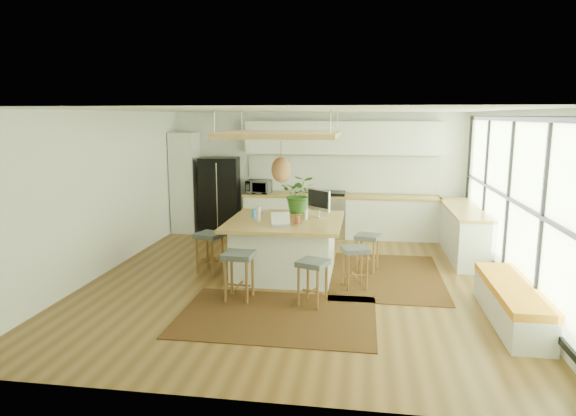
% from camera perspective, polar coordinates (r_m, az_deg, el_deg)
% --- Properties ---
extents(floor, '(7.00, 7.00, 0.00)m').
position_cam_1_polar(floor, '(8.20, 0.87, -8.25)').
color(floor, brown).
rests_on(floor, ground).
extents(ceiling, '(7.00, 7.00, 0.00)m').
position_cam_1_polar(ceiling, '(7.77, 0.93, 10.98)').
color(ceiling, white).
rests_on(ceiling, ground).
extents(wall_back, '(6.50, 0.00, 6.50)m').
position_cam_1_polar(wall_back, '(11.32, 3.27, 3.92)').
color(wall_back, white).
rests_on(wall_back, ground).
extents(wall_front, '(6.50, 0.00, 6.50)m').
position_cam_1_polar(wall_front, '(4.50, -5.07, -6.00)').
color(wall_front, white).
rests_on(wall_front, ground).
extents(wall_left, '(0.00, 7.00, 7.00)m').
position_cam_1_polar(wall_left, '(8.90, -20.33, 1.54)').
color(wall_left, white).
rests_on(wall_left, ground).
extents(wall_right, '(0.00, 7.00, 7.00)m').
position_cam_1_polar(wall_right, '(8.11, 24.30, 0.46)').
color(wall_right, white).
rests_on(wall_right, ground).
extents(window_wall, '(0.10, 6.20, 2.60)m').
position_cam_1_polar(window_wall, '(8.10, 24.12, 0.81)').
color(window_wall, black).
rests_on(window_wall, wall_right).
extents(pantry, '(0.55, 0.60, 2.25)m').
position_cam_1_polar(pantry, '(11.68, -11.48, 2.82)').
color(pantry, white).
rests_on(pantry, floor).
extents(back_counter_base, '(4.20, 0.60, 0.88)m').
position_cam_1_polar(back_counter_base, '(11.10, 5.89, -0.99)').
color(back_counter_base, white).
rests_on(back_counter_base, floor).
extents(back_counter_top, '(4.24, 0.64, 0.05)m').
position_cam_1_polar(back_counter_top, '(11.02, 5.94, 1.35)').
color(back_counter_top, '#A6803B').
rests_on(back_counter_top, back_counter_base).
extents(backsplash, '(4.20, 0.02, 0.80)m').
position_cam_1_polar(backsplash, '(11.26, 6.05, 3.85)').
color(backsplash, white).
rests_on(backsplash, wall_back).
extents(upper_cabinets, '(4.20, 0.34, 0.70)m').
position_cam_1_polar(upper_cabinets, '(11.04, 6.09, 7.89)').
color(upper_cabinets, white).
rests_on(upper_cabinets, wall_back).
extents(range, '(0.76, 0.62, 1.00)m').
position_cam_1_polar(range, '(11.11, 4.61, -0.65)').
color(range, '#A5A5AA').
rests_on(range, floor).
extents(right_counter_base, '(0.60, 2.50, 0.88)m').
position_cam_1_polar(right_counter_base, '(10.12, 19.16, -2.64)').
color(right_counter_base, white).
rests_on(right_counter_base, floor).
extents(right_counter_top, '(0.64, 2.54, 0.05)m').
position_cam_1_polar(right_counter_top, '(10.03, 19.32, -0.08)').
color(right_counter_top, '#A6803B').
rests_on(right_counter_top, right_counter_base).
extents(window_bench, '(0.52, 2.00, 0.50)m').
position_cam_1_polar(window_bench, '(7.18, 23.88, -9.81)').
color(window_bench, white).
rests_on(window_bench, floor).
extents(ceiling_panel, '(1.86, 1.86, 0.80)m').
position_cam_1_polar(ceiling_panel, '(8.23, -0.80, 6.42)').
color(ceiling_panel, '#A6803B').
rests_on(ceiling_panel, ceiling).
extents(rug_near, '(2.60, 1.80, 0.01)m').
position_cam_1_polar(rug_near, '(6.84, -1.28, -12.08)').
color(rug_near, black).
rests_on(rug_near, floor).
extents(rug_right, '(1.80, 2.60, 0.01)m').
position_cam_1_polar(rug_right, '(8.59, 10.99, -7.53)').
color(rug_right, black).
rests_on(rug_right, floor).
extents(fridge, '(0.91, 0.74, 1.71)m').
position_cam_1_polar(fridge, '(11.45, -7.69, 1.78)').
color(fridge, black).
rests_on(fridge, floor).
extents(island, '(1.85, 1.85, 0.93)m').
position_cam_1_polar(island, '(8.42, -0.32, -4.43)').
color(island, '#A6803B').
rests_on(island, floor).
extents(stool_near_left, '(0.44, 0.44, 0.70)m').
position_cam_1_polar(stool_near_left, '(7.33, -5.55, -7.64)').
color(stool_near_left, '#3F4445').
rests_on(stool_near_left, floor).
extents(stool_near_right, '(0.49, 0.49, 0.65)m').
position_cam_1_polar(stool_near_right, '(7.11, 2.79, -8.19)').
color(stool_near_right, '#3F4445').
rests_on(stool_near_right, floor).
extents(stool_right_front, '(0.48, 0.48, 0.65)m').
position_cam_1_polar(stool_right_front, '(7.85, 7.54, -6.47)').
color(stool_right_front, '#3F4445').
rests_on(stool_right_front, floor).
extents(stool_right_back, '(0.46, 0.46, 0.64)m').
position_cam_1_polar(stool_right_back, '(8.70, 8.94, -4.82)').
color(stool_right_back, '#3F4445').
rests_on(stool_right_back, floor).
extents(stool_left_side, '(0.50, 0.50, 0.68)m').
position_cam_1_polar(stool_left_side, '(8.66, -8.82, -4.90)').
color(stool_left_side, '#3F4445').
rests_on(stool_left_side, floor).
extents(laptop, '(0.39, 0.40, 0.22)m').
position_cam_1_polar(laptop, '(7.81, -0.70, -1.21)').
color(laptop, '#A5A5AA').
rests_on(laptop, island).
extents(monitor, '(0.52, 0.48, 0.49)m').
position_cam_1_polar(monitor, '(8.47, 3.48, 0.65)').
color(monitor, '#A5A5AA').
rests_on(monitor, island).
extents(microwave, '(0.55, 0.34, 0.36)m').
position_cam_1_polar(microwave, '(11.18, -3.32, 2.57)').
color(microwave, '#A5A5AA').
rests_on(microwave, back_counter_top).
extents(island_plant, '(0.63, 0.70, 0.52)m').
position_cam_1_polar(island_plant, '(8.89, 1.25, 1.13)').
color(island_plant, '#1E4C19').
rests_on(island_plant, island).
extents(island_bowl, '(0.28, 0.28, 0.05)m').
position_cam_1_polar(island_bowl, '(8.87, -2.99, -0.43)').
color(island_bowl, white).
rests_on(island_bowl, island).
extents(island_bottle_0, '(0.07, 0.07, 0.19)m').
position_cam_1_polar(island_bottle_0, '(8.50, -3.88, -0.46)').
color(island_bottle_0, '#3995E5').
rests_on(island_bottle_0, island).
extents(island_bottle_1, '(0.07, 0.07, 0.19)m').
position_cam_1_polar(island_bottle_1, '(8.22, -3.24, -0.81)').
color(island_bottle_1, silver).
rests_on(island_bottle_1, island).
extents(island_bottle_2, '(0.07, 0.07, 0.19)m').
position_cam_1_polar(island_bottle_2, '(7.97, 1.12, -1.15)').
color(island_bottle_2, brown).
rests_on(island_bottle_2, island).
extents(island_bottle_3, '(0.07, 0.07, 0.19)m').
position_cam_1_polar(island_bottle_3, '(8.30, 2.12, -0.69)').
color(island_bottle_3, white).
rests_on(island_bottle_3, island).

